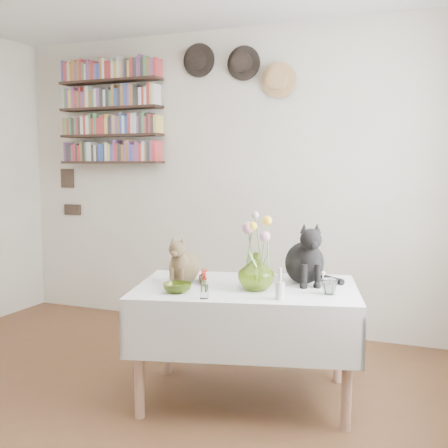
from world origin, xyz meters
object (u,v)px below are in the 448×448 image
at_px(black_cat, 305,251).
at_px(bookshelf_unit, 111,113).
at_px(tabby_cat, 184,258).
at_px(flower_vase, 256,271).
at_px(dining_table, 246,314).

height_order(black_cat, bookshelf_unit, bookshelf_unit).
distance_m(tabby_cat, bookshelf_unit, 2.20).
bearing_deg(flower_vase, bookshelf_unit, 143.41).
bearing_deg(black_cat, tabby_cat, 173.44).
xyz_separation_m(tabby_cat, black_cat, (0.66, 0.27, 0.04)).
bearing_deg(dining_table, flower_vase, -41.35).
relative_size(dining_table, black_cat, 3.82).
bearing_deg(bookshelf_unit, flower_vase, -36.59).
bearing_deg(black_cat, bookshelf_unit, 123.53).
height_order(dining_table, tabby_cat, tabby_cat).
bearing_deg(tabby_cat, flower_vase, -6.87).
distance_m(tabby_cat, black_cat, 0.72).
bearing_deg(dining_table, bookshelf_unit, 143.65).
distance_m(dining_table, black_cat, 0.51).
bearing_deg(bookshelf_unit, tabby_cat, -44.03).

